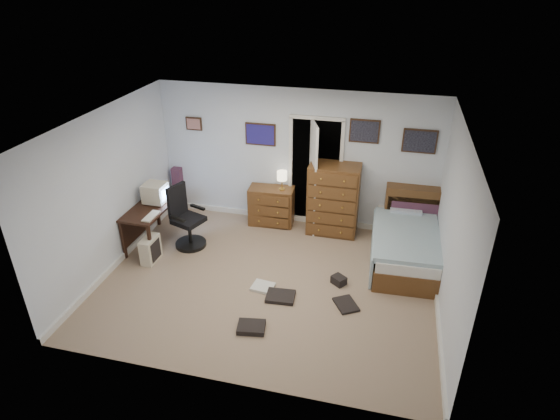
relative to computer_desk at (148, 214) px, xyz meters
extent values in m
cube|color=tan|center=(2.28, -0.65, -0.56)|extent=(5.00, 4.00, 0.02)
cube|color=black|center=(0.08, 0.00, 0.14)|extent=(0.59, 1.24, 0.04)
cube|color=black|center=(-0.17, -0.57, -0.21)|extent=(0.05, 0.05, 0.67)
cube|color=black|center=(0.32, -0.58, -0.21)|extent=(0.05, 0.05, 0.67)
cube|color=black|center=(-0.15, 0.58, -0.21)|extent=(0.05, 0.05, 0.67)
cube|color=black|center=(0.34, 0.57, -0.21)|extent=(0.05, 0.05, 0.67)
cube|color=black|center=(-0.18, 0.00, -0.17)|extent=(0.05, 1.13, 0.47)
cube|color=beige|center=(0.10, 0.15, 0.34)|extent=(0.37, 0.35, 0.32)
cube|color=#8CB2F2|center=(0.29, 0.14, 0.34)|extent=(0.01, 0.26, 0.21)
cube|color=beige|center=(0.10, 0.15, 0.17)|extent=(0.24, 0.24, 0.02)
cube|color=beige|center=(0.26, -0.35, 0.17)|extent=(0.15, 0.38, 0.02)
cube|color=beige|center=(0.28, -0.55, -0.33)|extent=(0.20, 0.40, 0.43)
cube|color=black|center=(0.38, -0.55, -0.33)|extent=(0.01, 0.28, 0.33)
cylinder|color=black|center=(0.72, 0.04, -0.52)|extent=(0.67, 0.67, 0.06)
cylinder|color=black|center=(0.72, 0.04, -0.29)|extent=(0.08, 0.08, 0.40)
cube|color=black|center=(0.72, 0.04, -0.05)|extent=(0.57, 0.57, 0.08)
cube|color=black|center=(0.51, 0.11, 0.26)|extent=(0.19, 0.40, 0.56)
cube|color=black|center=(0.64, -0.19, 0.09)|extent=(0.30, 0.15, 0.04)
cube|color=black|center=(0.80, 0.27, 0.09)|extent=(0.30, 0.15, 0.04)
cube|color=maroon|center=(-0.04, 1.29, -0.11)|extent=(0.18, 0.18, 0.86)
cube|color=brown|center=(1.88, 1.13, -0.19)|extent=(0.83, 0.46, 0.72)
cylinder|color=gold|center=(2.08, 1.13, 0.18)|extent=(0.11, 0.11, 0.02)
cylinder|color=gold|center=(2.08, 1.13, 0.29)|extent=(0.02, 0.02, 0.22)
cylinder|color=beige|center=(2.08, 1.13, 0.44)|extent=(0.19, 0.19, 0.16)
cube|color=black|center=(2.63, 1.65, 0.45)|extent=(0.90, 0.60, 2.00)
cube|color=white|center=(2.18, 1.32, 0.45)|extent=(0.06, 0.05, 2.00)
cube|color=white|center=(3.08, 1.32, 0.45)|extent=(0.06, 0.05, 2.00)
cube|color=white|center=(2.63, 1.32, 1.47)|extent=(0.96, 0.05, 0.06)
cube|color=white|center=(2.59, 1.21, 0.45)|extent=(0.31, 0.77, 2.00)
sphere|color=gold|center=(2.90, 1.06, 0.45)|extent=(0.06, 0.06, 0.06)
cube|color=brown|center=(3.01, 1.10, 0.10)|extent=(0.88, 0.52, 1.29)
cube|color=brown|center=(4.44, 1.23, -0.06)|extent=(1.09, 0.30, 0.97)
cube|color=black|center=(4.44, 1.14, 0.12)|extent=(1.00, 0.13, 0.32)
cube|color=maroon|center=(4.44, 1.14, 0.08)|extent=(0.87, 0.15, 0.24)
cube|color=brown|center=(4.28, 0.43, -0.38)|extent=(1.02, 1.94, 0.33)
cube|color=white|center=(4.28, 0.43, -0.13)|extent=(0.99, 1.90, 0.17)
cube|color=teal|center=(4.29, 0.34, -0.02)|extent=(1.07, 1.66, 0.10)
cube|color=teal|center=(3.78, 0.32, -0.28)|extent=(0.10, 1.62, 0.52)
cube|color=#7E9ACA|center=(4.26, 1.15, 0.02)|extent=(0.54, 0.38, 0.12)
cube|color=#331E11|center=(0.38, 1.33, 1.20)|extent=(0.30, 0.03, 0.24)
cube|color=#935450|center=(0.38, 1.31, 1.20)|extent=(0.25, 0.01, 0.19)
cube|color=#331E11|center=(1.63, 1.33, 1.10)|extent=(0.55, 0.03, 0.40)
cube|color=navy|center=(1.63, 1.31, 1.10)|extent=(0.50, 0.01, 0.35)
cube|color=#331E11|center=(3.43, 1.33, 1.30)|extent=(0.50, 0.03, 0.40)
cube|color=black|center=(3.43, 1.31, 1.30)|extent=(0.45, 0.01, 0.35)
cube|color=#331E11|center=(4.33, 1.33, 1.20)|extent=(0.55, 0.03, 0.40)
cube|color=black|center=(4.33, 1.31, 1.20)|extent=(0.50, 0.01, 0.35)
cube|color=black|center=(2.34, -1.72, -0.51)|extent=(0.40, 0.33, 0.07)
cube|color=black|center=(2.56, -0.99, -0.52)|extent=(0.43, 0.35, 0.05)
cube|color=black|center=(3.34, -0.45, -0.48)|extent=(0.26, 0.25, 0.13)
cube|color=silver|center=(2.25, -0.83, -0.52)|extent=(0.35, 0.31, 0.05)
cube|color=black|center=(3.51, -0.94, -0.53)|extent=(0.42, 0.45, 0.04)
camera|label=1|loc=(3.85, -6.26, 3.78)|focal=30.00mm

